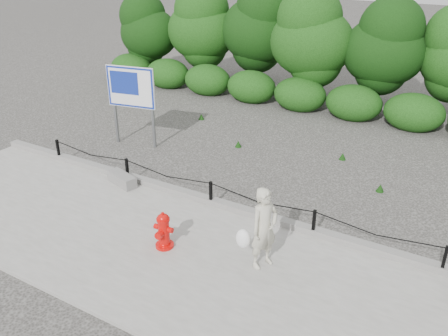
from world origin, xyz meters
TOP-DOWN VIEW (x-y plane):
  - ground at (0.00, 0.00)m, footprint 90.00×90.00m
  - sidewalk at (0.00, -2.00)m, footprint 14.00×4.00m
  - curb at (0.00, 0.05)m, footprint 14.00×0.22m
  - chain_barrier at (0.00, 0.00)m, footprint 10.06×0.06m
  - treeline at (0.56, 8.94)m, footprint 20.12×3.64m
  - fire_hydrant at (0.09, -1.90)m, footprint 0.42×0.43m
  - pedestrian at (2.02, -1.43)m, footprint 0.79×0.69m
  - concrete_block at (-2.47, -0.25)m, footprint 0.93×0.54m
  - advertising_sign at (-3.98, 2.05)m, footprint 1.49×0.38m

SIDE VIEW (x-z plane):
  - ground at x=0.00m, z-range 0.00..0.00m
  - sidewalk at x=0.00m, z-range 0.00..0.08m
  - curb at x=0.00m, z-range 0.08..0.22m
  - concrete_block at x=-2.47m, z-range 0.08..0.36m
  - fire_hydrant at x=0.09m, z-range 0.06..0.85m
  - chain_barrier at x=0.00m, z-range 0.16..0.76m
  - pedestrian at x=2.02m, z-range 0.06..1.67m
  - advertising_sign at x=-3.98m, z-range 0.50..2.91m
  - treeline at x=0.56m, z-range 0.21..4.72m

